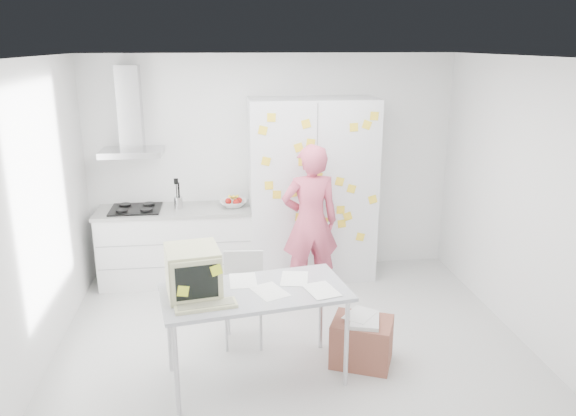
{
  "coord_description": "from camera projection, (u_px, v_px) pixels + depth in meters",
  "views": [
    {
      "loc": [
        -0.63,
        -4.81,
        2.82
      ],
      "look_at": [
        0.04,
        0.66,
        1.19
      ],
      "focal_mm": 35.0,
      "sensor_mm": 36.0,
      "label": 1
    }
  ],
  "objects": [
    {
      "name": "chair",
      "position": [
        244.0,
        292.0,
        5.42
      ],
      "size": [
        0.43,
        0.43,
        0.88
      ],
      "rotation": [
        0.0,
        0.0,
        -0.08
      ],
      "color": "#BCBCBA",
      "rests_on": "ground"
    },
    {
      "name": "range_hood",
      "position": [
        130.0,
        120.0,
        6.45
      ],
      "size": [
        0.7,
        0.48,
        1.01
      ],
      "color": "silver",
      "rests_on": "walls"
    },
    {
      "name": "walls",
      "position": [
        284.0,
        191.0,
        5.75
      ],
      "size": [
        4.52,
        4.01,
        2.7
      ],
      "color": "white",
      "rests_on": "ground"
    },
    {
      "name": "cardboard_box",
      "position": [
        362.0,
        341.0,
        5.09
      ],
      "size": [
        0.65,
        0.59,
        0.46
      ],
      "rotation": [
        0.0,
        0.0,
        -0.4
      ],
      "color": "brown",
      "rests_on": "ground"
    },
    {
      "name": "floor",
      "position": [
        293.0,
        345.0,
        5.45
      ],
      "size": [
        4.5,
        4.0,
        0.02
      ],
      "primitive_type": "cube",
      "color": "silver",
      "rests_on": "ground"
    },
    {
      "name": "ceiling",
      "position": [
        293.0,
        57.0,
        4.68
      ],
      "size": [
        4.5,
        4.0,
        0.02
      ],
      "primitive_type": "cube",
      "color": "white",
      "rests_on": "walls"
    },
    {
      "name": "desk",
      "position": [
        216.0,
        282.0,
        4.61
      ],
      "size": [
        1.65,
        1.02,
        1.23
      ],
      "rotation": [
        0.0,
        0.0,
        0.17
      ],
      "color": "#A7A9B2",
      "rests_on": "ground"
    },
    {
      "name": "person",
      "position": [
        310.0,
        222.0,
        6.27
      ],
      "size": [
        0.68,
        0.47,
        1.77
      ],
      "primitive_type": "imported",
      "rotation": [
        0.0,
        0.0,
        3.21
      ],
      "color": "#D1516B",
      "rests_on": "ground"
    },
    {
      "name": "tall_cabinet",
      "position": [
        312.0,
        190.0,
        6.78
      ],
      "size": [
        1.5,
        0.68,
        2.2
      ],
      "color": "silver",
      "rests_on": "ground"
    },
    {
      "name": "counter_run",
      "position": [
        177.0,
        244.0,
        6.8
      ],
      "size": [
        1.84,
        0.63,
        1.28
      ],
      "color": "white",
      "rests_on": "ground"
    }
  ]
}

